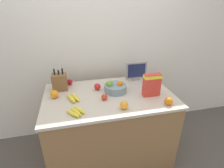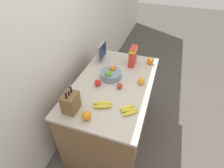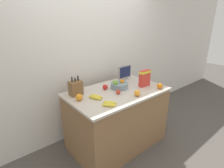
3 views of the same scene
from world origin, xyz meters
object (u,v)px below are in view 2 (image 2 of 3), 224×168
object	(u,v)px
small_monitor	(102,52)
fruit_bowl	(111,74)
cereal_box	(133,55)
orange_near_bowl	(150,61)
knife_block	(71,102)
orange_front_right	(141,81)
apple_rear	(67,97)
banana_bunch_right	(103,105)
orange_by_cereal	(86,116)
apple_front	(98,83)
banana_bunch_left	(129,110)
apple_by_knife_block	(120,86)

from	to	relation	value
small_monitor	fruit_bowl	bearing A→B (deg)	-144.85
cereal_box	orange_near_bowl	distance (m)	0.26
knife_block	fruit_bowl	bearing A→B (deg)	-17.13
cereal_box	fruit_bowl	world-z (taller)	cereal_box
knife_block	fruit_bowl	distance (m)	0.65
small_monitor	orange_front_right	world-z (taller)	small_monitor
apple_rear	banana_bunch_right	bearing A→B (deg)	-85.18
orange_front_right	small_monitor	bearing A→B (deg)	60.50
banana_bunch_right	apple_rear	world-z (taller)	apple_rear
small_monitor	cereal_box	size ratio (longest dim) A/B	1.09
knife_block	orange_by_cereal	world-z (taller)	knife_block
small_monitor	apple_front	distance (m)	0.57
small_monitor	apple_rear	world-z (taller)	small_monitor
fruit_bowl	apple_rear	size ratio (longest dim) A/B	3.61
fruit_bowl	apple_rear	xyz separation A→B (m)	(-0.52, 0.30, -0.01)
fruit_bowl	apple_rear	world-z (taller)	fruit_bowl
orange_near_bowl	apple_rear	bearing A→B (deg)	144.02
banana_bunch_left	apple_front	world-z (taller)	apple_front
banana_bunch_right	orange_front_right	xyz separation A→B (m)	(0.48, -0.29, 0.02)
banana_bunch_right	apple_rear	bearing A→B (deg)	94.82
banana_bunch_right	cereal_box	bearing A→B (deg)	-6.73
knife_block	apple_front	bearing A→B (deg)	-13.50
apple_by_knife_block	fruit_bowl	bearing A→B (deg)	45.30
banana_bunch_left	orange_near_bowl	xyz separation A→B (m)	(0.93, -0.06, 0.02)
banana_bunch_left	small_monitor	bearing A→B (deg)	36.02
cereal_box	banana_bunch_right	world-z (taller)	cereal_box
banana_bunch_left	apple_rear	bearing A→B (deg)	94.37
cereal_box	knife_block	bearing A→B (deg)	158.81
small_monitor	fruit_bowl	xyz separation A→B (m)	(-0.34, -0.24, -0.09)
banana_bunch_left	banana_bunch_right	bearing A→B (deg)	93.71
small_monitor	fruit_bowl	size ratio (longest dim) A/B	1.07
fruit_bowl	banana_bunch_left	world-z (taller)	fruit_bowl
orange_front_right	banana_bunch_right	bearing A→B (deg)	148.58
apple_by_knife_block	orange_by_cereal	distance (m)	0.55
small_monitor	apple_by_knife_block	size ratio (longest dim) A/B	4.20
apple_by_knife_block	orange_by_cereal	size ratio (longest dim) A/B	0.74
banana_bunch_right	orange_by_cereal	size ratio (longest dim) A/B	2.41
banana_bunch_left	apple_by_knife_block	distance (m)	0.36
apple_by_knife_block	orange_front_right	distance (m)	0.26
banana_bunch_right	apple_front	world-z (taller)	apple_front
cereal_box	orange_front_right	bearing A→B (deg)	-153.15
orange_front_right	apple_front	bearing A→B (deg)	112.43
knife_block	small_monitor	xyz separation A→B (m)	(0.97, 0.05, 0.03)
small_monitor	apple_rear	bearing A→B (deg)	175.87
cereal_box	apple_by_knife_block	world-z (taller)	cereal_box
apple_by_knife_block	orange_front_right	bearing A→B (deg)	-53.81
knife_block	orange_near_bowl	bearing A→B (deg)	-28.82
orange_near_bowl	fruit_bowl	bearing A→B (deg)	138.70
knife_block	orange_front_right	xyz separation A→B (m)	(0.62, -0.57, -0.06)
banana_bunch_right	apple_front	bearing A→B (deg)	30.48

